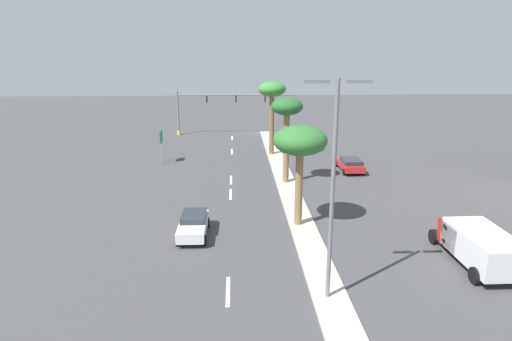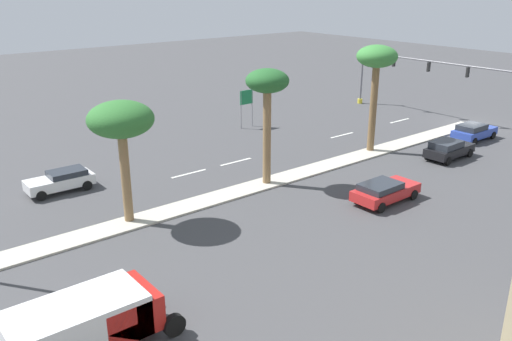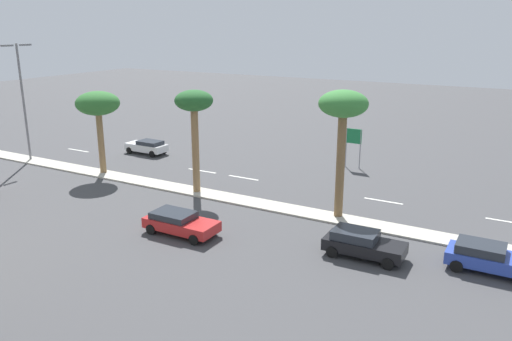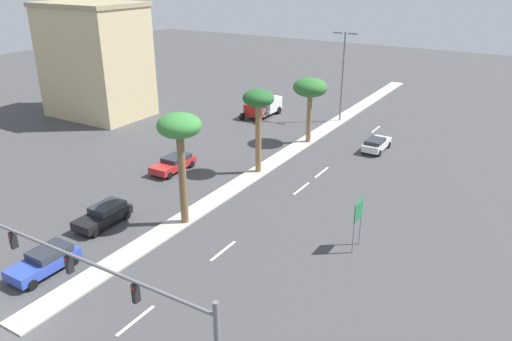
{
  "view_description": "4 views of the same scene",
  "coord_description": "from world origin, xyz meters",
  "px_view_note": "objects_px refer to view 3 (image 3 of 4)",
  "views": [
    {
      "loc": [
        4.49,
        62.17,
        11.66
      ],
      "look_at": [
        2.8,
        26.94,
        1.78
      ],
      "focal_mm": 30.32,
      "sensor_mm": 36.0,
      "label": 1
    },
    {
      "loc": [
        -25.59,
        46.33,
        12.9
      ],
      "look_at": [
        -2.66,
        27.93,
        2.38
      ],
      "focal_mm": 37.58,
      "sensor_mm": 36.0,
      "label": 2
    },
    {
      "loc": [
        -29.43,
        3.27,
        12.22
      ],
      "look_at": [
        -0.93,
        19.27,
        2.75
      ],
      "focal_mm": 35.79,
      "sensor_mm": 36.0,
      "label": 3
    },
    {
      "loc": [
        21.51,
        -10.85,
        17.48
      ],
      "look_at": [
        1.84,
        21.49,
        1.78
      ],
      "focal_mm": 34.77,
      "sensor_mm": 36.0,
      "label": 4
    }
  ],
  "objects_px": {
    "directional_road_sign": "(353,140)",
    "palm_tree_near": "(194,107)",
    "palm_tree_leading": "(98,105)",
    "palm_tree_center": "(343,111)",
    "sedan_black_left": "(362,243)",
    "sedan_white_leading": "(147,146)",
    "street_lamp_inboard": "(22,93)",
    "sedan_blue_inboard": "(488,257)",
    "sedan_red_mid": "(180,222)"
  },
  "relations": [
    {
      "from": "sedan_black_left",
      "to": "directional_road_sign",
      "type": "bearing_deg",
      "value": 20.61
    },
    {
      "from": "palm_tree_near",
      "to": "sedan_red_mid",
      "type": "bearing_deg",
      "value": -151.81
    },
    {
      "from": "street_lamp_inboard",
      "to": "sedan_white_leading",
      "type": "bearing_deg",
      "value": -47.46
    },
    {
      "from": "palm_tree_leading",
      "to": "sedan_white_leading",
      "type": "xyz_separation_m",
      "value": [
        7.02,
        1.27,
        -5.05
      ]
    },
    {
      "from": "palm_tree_center",
      "to": "palm_tree_near",
      "type": "distance_m",
      "value": 11.05
    },
    {
      "from": "street_lamp_inboard",
      "to": "palm_tree_center",
      "type": "bearing_deg",
      "value": -89.5
    },
    {
      "from": "palm_tree_center",
      "to": "street_lamp_inboard",
      "type": "xyz_separation_m",
      "value": [
        -0.26,
        29.95,
        -0.85
      ]
    },
    {
      "from": "palm_tree_near",
      "to": "sedan_white_leading",
      "type": "xyz_separation_m",
      "value": [
        7.29,
        11.12,
        -5.7
      ]
    },
    {
      "from": "palm_tree_leading",
      "to": "sedan_blue_inboard",
      "type": "bearing_deg",
      "value": -96.18
    },
    {
      "from": "directional_road_sign",
      "to": "palm_tree_near",
      "type": "distance_m",
      "value": 15.16
    },
    {
      "from": "directional_road_sign",
      "to": "palm_tree_center",
      "type": "xyz_separation_m",
      "value": [
        -11.95,
        -3.16,
        4.55
      ]
    },
    {
      "from": "palm_tree_near",
      "to": "palm_tree_leading",
      "type": "height_order",
      "value": "palm_tree_near"
    },
    {
      "from": "palm_tree_near",
      "to": "sedan_blue_inboard",
      "type": "bearing_deg",
      "value": -98.39
    },
    {
      "from": "directional_road_sign",
      "to": "sedan_red_mid",
      "type": "bearing_deg",
      "value": 167.66
    },
    {
      "from": "palm_tree_center",
      "to": "sedan_black_left",
      "type": "bearing_deg",
      "value": -147.07
    },
    {
      "from": "palm_tree_leading",
      "to": "palm_tree_center",
      "type": "bearing_deg",
      "value": -89.69
    },
    {
      "from": "palm_tree_center",
      "to": "palm_tree_leading",
      "type": "height_order",
      "value": "palm_tree_center"
    },
    {
      "from": "sedan_black_left",
      "to": "sedan_red_mid",
      "type": "bearing_deg",
      "value": 102.47
    },
    {
      "from": "palm_tree_leading",
      "to": "sedan_white_leading",
      "type": "bearing_deg",
      "value": 10.29
    },
    {
      "from": "palm_tree_leading",
      "to": "sedan_blue_inboard",
      "type": "relative_size",
      "value": 1.59
    },
    {
      "from": "directional_road_sign",
      "to": "palm_tree_leading",
      "type": "bearing_deg",
      "value": 124.26
    },
    {
      "from": "palm_tree_near",
      "to": "street_lamp_inboard",
      "type": "bearing_deg",
      "value": 89.63
    },
    {
      "from": "directional_road_sign",
      "to": "street_lamp_inboard",
      "type": "distance_m",
      "value": 29.68
    },
    {
      "from": "palm_tree_leading",
      "to": "sedan_black_left",
      "type": "height_order",
      "value": "palm_tree_leading"
    },
    {
      "from": "sedan_blue_inboard",
      "to": "sedan_black_left",
      "type": "distance_m",
      "value": 6.33
    },
    {
      "from": "sedan_blue_inboard",
      "to": "sedan_black_left",
      "type": "bearing_deg",
      "value": 103.88
    },
    {
      "from": "sedan_red_mid",
      "to": "street_lamp_inboard",
      "type": "bearing_deg",
      "value": 72.85
    },
    {
      "from": "street_lamp_inboard",
      "to": "sedan_red_mid",
      "type": "bearing_deg",
      "value": -107.15
    },
    {
      "from": "street_lamp_inboard",
      "to": "sedan_blue_inboard",
      "type": "distance_m",
      "value": 39.77
    },
    {
      "from": "palm_tree_leading",
      "to": "sedan_black_left",
      "type": "xyz_separation_m",
      "value": [
        -4.79,
        -24.05,
        -5.01
      ]
    },
    {
      "from": "palm_tree_center",
      "to": "sedan_red_mid",
      "type": "bearing_deg",
      "value": 134.51
    },
    {
      "from": "directional_road_sign",
      "to": "sedan_white_leading",
      "type": "distance_m",
      "value": 19.72
    },
    {
      "from": "palm_tree_center",
      "to": "sedan_black_left",
      "type": "height_order",
      "value": "palm_tree_center"
    },
    {
      "from": "palm_tree_center",
      "to": "sedan_black_left",
      "type": "relative_size",
      "value": 1.88
    },
    {
      "from": "sedan_blue_inboard",
      "to": "palm_tree_center",
      "type": "bearing_deg",
      "value": 70.05
    },
    {
      "from": "sedan_white_leading",
      "to": "directional_road_sign",
      "type": "bearing_deg",
      "value": -75.12
    },
    {
      "from": "sedan_red_mid",
      "to": "sedan_white_leading",
      "type": "bearing_deg",
      "value": 46.29
    },
    {
      "from": "sedan_blue_inboard",
      "to": "sedan_red_mid",
      "type": "xyz_separation_m",
      "value": [
        -3.85,
        16.68,
        -0.04
      ]
    },
    {
      "from": "street_lamp_inboard",
      "to": "sedan_white_leading",
      "type": "xyz_separation_m",
      "value": [
        7.17,
        -7.81,
        -5.44
      ]
    },
    {
      "from": "sedan_black_left",
      "to": "sedan_red_mid",
      "type": "height_order",
      "value": "sedan_black_left"
    },
    {
      "from": "sedan_white_leading",
      "to": "sedan_red_mid",
      "type": "height_order",
      "value": "sedan_white_leading"
    },
    {
      "from": "palm_tree_leading",
      "to": "sedan_red_mid",
      "type": "xyz_separation_m",
      "value": [
        -7.12,
        -13.51,
        -5.06
      ]
    },
    {
      "from": "sedan_blue_inboard",
      "to": "sedan_black_left",
      "type": "relative_size",
      "value": 0.98
    },
    {
      "from": "directional_road_sign",
      "to": "palm_tree_center",
      "type": "distance_m",
      "value": 13.17
    },
    {
      "from": "sedan_blue_inboard",
      "to": "palm_tree_near",
      "type": "bearing_deg",
      "value": 81.61
    },
    {
      "from": "street_lamp_inboard",
      "to": "sedan_blue_inboard",
      "type": "xyz_separation_m",
      "value": [
        -3.12,
        -39.28,
        -5.41
      ]
    },
    {
      "from": "palm_tree_near",
      "to": "sedan_white_leading",
      "type": "bearing_deg",
      "value": 56.75
    },
    {
      "from": "directional_road_sign",
      "to": "sedan_black_left",
      "type": "relative_size",
      "value": 0.79
    },
    {
      "from": "sedan_black_left",
      "to": "palm_tree_near",
      "type": "bearing_deg",
      "value": 72.35
    },
    {
      "from": "palm_tree_near",
      "to": "sedan_blue_inboard",
      "type": "distance_m",
      "value": 21.34
    }
  ]
}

